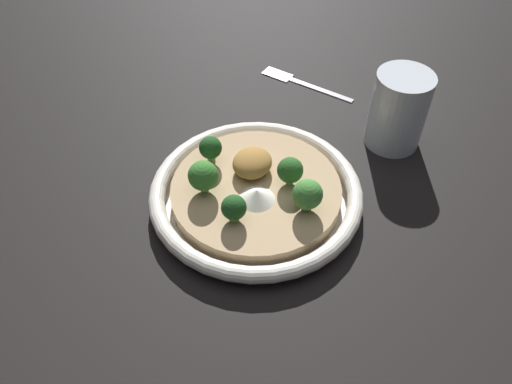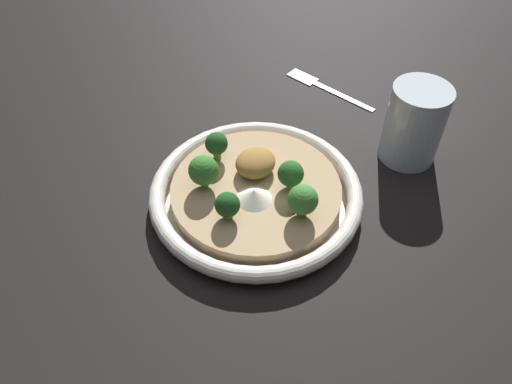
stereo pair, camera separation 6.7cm
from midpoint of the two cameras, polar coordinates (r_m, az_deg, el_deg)
The scene contains 11 objects.
ground_plane at distance 0.69m, azimuth -2.80°, elevation -1.31°, with size 6.00×6.00×0.00m, color black.
risotto_bowl at distance 0.67m, azimuth -2.85°, elevation -0.33°, with size 0.29×0.29×0.03m.
cheese_sprinkle at distance 0.64m, azimuth -2.91°, elevation -0.46°, with size 0.05×0.05×0.02m.
crispy_onion_garnish at distance 0.67m, azimuth -3.28°, elevation 3.21°, with size 0.06×0.05×0.03m.
broccoli_front_left at distance 0.69m, azimuth -8.03°, elevation 4.84°, with size 0.03×0.03×0.04m.
broccoli_front at distance 0.65m, azimuth -9.02°, elevation 1.66°, with size 0.04×0.04×0.05m.
broccoli_right at distance 0.61m, azimuth -5.70°, elevation -2.00°, with size 0.03×0.03×0.04m.
broccoli_back_right at distance 0.62m, azimuth 2.84°, elevation -0.49°, with size 0.04×0.04×0.05m.
broccoli_back at distance 0.65m, azimuth 0.98°, elevation 2.32°, with size 0.03×0.03×0.04m.
drinking_glass at distance 0.76m, azimuth 13.52°, elevation 8.96°, with size 0.08×0.08×0.12m.
fork_utensil at distance 0.90m, azimuth 2.61°, elevation 12.46°, with size 0.04×0.18×0.00m.
Camera 1 is at (0.42, 0.20, 0.51)m, focal length 35.00 mm.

